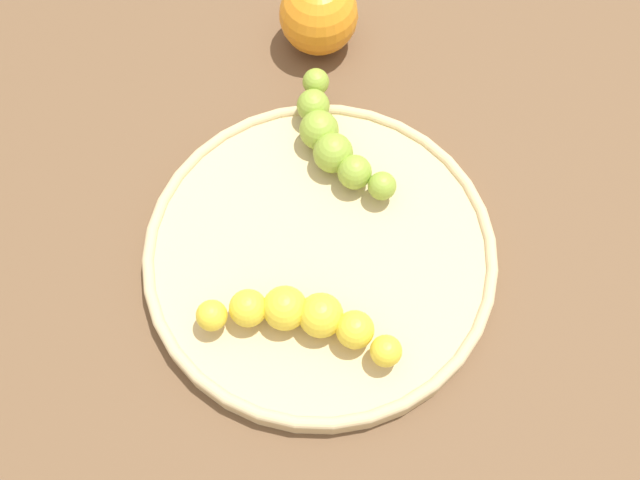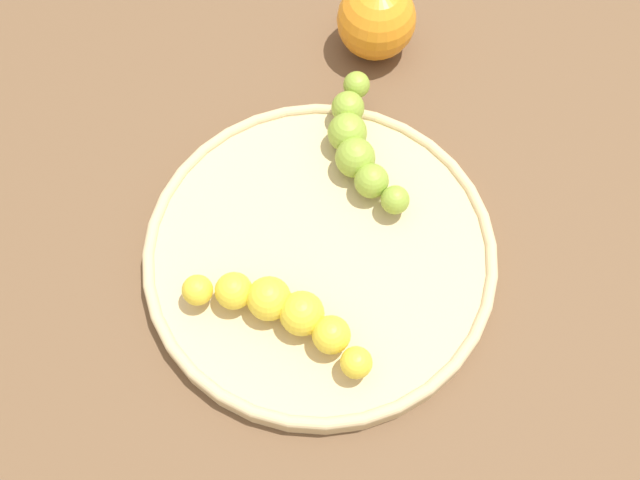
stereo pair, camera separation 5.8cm
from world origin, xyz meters
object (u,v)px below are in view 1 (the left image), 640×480
Objects in this scene: fruit_bowl at (320,253)px; orange_fruit at (319,15)px; banana_green at (332,139)px; banana_yellow at (301,318)px.

orange_fruit is (0.08, -0.23, 0.03)m from fruit_bowl.
banana_green is 0.17m from banana_yellow.
fruit_bowl is 0.24m from orange_fruit.
banana_green reaches higher than fruit_bowl.
orange_fruit is (0.09, -0.29, 0.00)m from banana_yellow.
fruit_bowl is 2.63× the size of banana_green.
banana_yellow is (-0.03, 0.16, 0.00)m from banana_green.
orange_fruit is at bearing 9.52° from banana_yellow.
orange_fruit is at bearing -112.43° from banana_green.
fruit_bowl is at bearing 56.58° from banana_green.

